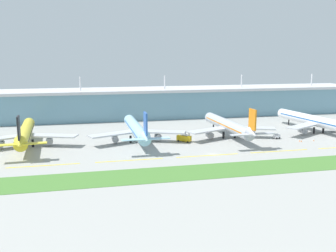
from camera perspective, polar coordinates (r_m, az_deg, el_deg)
name	(u,v)px	position (r m, az deg, el deg)	size (l,w,h in m)	color
ground_plane	(213,154)	(166.70, 6.85, -4.27)	(600.00, 600.00, 0.00)	#9E9E99
terminal_building	(163,102)	(263.95, -0.75, 3.61)	(288.00, 34.00, 29.11)	#6693A8
airliner_nearest	(25,133)	(190.09, -20.81, -1.05)	(48.71, 63.41, 18.90)	yellow
airliner_near_middle	(136,129)	(188.10, -4.80, -0.50)	(48.80, 63.44, 18.90)	#9ED1EA
airliner_far_middle	(228,126)	(199.50, 9.11, 0.05)	(48.78, 62.93, 18.90)	#ADB2BC
airliner_farthest	(317,121)	(225.46, 21.66, 0.65)	(48.43, 72.03, 18.90)	white
taxiway_stripe_west	(43,166)	(156.74, -18.33, -5.72)	(28.00, 0.70, 0.04)	yellow
taxiway_stripe_mid_west	(130,160)	(156.94, -5.84, -5.19)	(28.00, 0.70, 0.04)	yellow
taxiway_stripe_centre	(208,156)	(164.33, 6.04, -4.47)	(28.00, 0.70, 0.04)	yellow
taxiway_stripe_mid_east	(279,151)	(178.02, 16.48, -3.67)	(28.00, 0.70, 0.04)	yellow
grass_verge	(233,169)	(146.27, 9.87, -6.48)	(300.00, 18.00, 0.10)	#477A33
baggage_cart	(277,136)	(203.67, 16.13, -1.51)	(4.01, 3.09, 2.48)	silver
fuel_truck	(184,137)	(189.03, 2.49, -1.71)	(7.23, 6.55, 4.95)	gold
safety_cone_left_wingtip	(300,141)	(201.23, 19.30, -2.10)	(0.56, 0.56, 0.70)	orange
safety_cone_nose_front	(301,141)	(200.44, 19.53, -2.17)	(0.56, 0.56, 0.70)	orange
safety_cone_right_wingtip	(314,140)	(204.56, 21.21, -2.03)	(0.56, 0.56, 0.70)	orange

